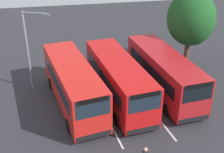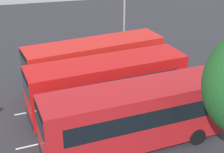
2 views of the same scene
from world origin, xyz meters
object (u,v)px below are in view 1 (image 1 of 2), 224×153
(bus_far_left, at_px, (73,84))
(depot_tree, at_px, (191,19))
(bus_center_right, at_px, (164,72))
(bus_center_left, at_px, (118,79))
(street_lamp, at_px, (30,46))

(bus_far_left, height_order, depot_tree, depot_tree)
(bus_far_left, relative_size, depot_tree, 1.35)
(bus_far_left, height_order, bus_center_right, same)
(bus_center_left, distance_m, bus_center_right, 3.82)
(bus_center_left, distance_m, street_lamp, 7.41)
(depot_tree, bearing_deg, street_lamp, -85.01)
(bus_center_left, height_order, bus_center_right, same)
(bus_far_left, xyz_separation_m, street_lamp, (-3.08, -3.00, 2.02))
(bus_center_right, bearing_deg, bus_far_left, -92.47)
(street_lamp, relative_size, depot_tree, 0.90)
(bus_far_left, relative_size, bus_center_left, 1.00)
(bus_far_left, bearing_deg, bus_center_left, 79.99)
(bus_center_left, relative_size, bus_center_right, 1.00)
(bus_center_left, relative_size, street_lamp, 1.50)
(street_lamp, distance_m, depot_tree, 14.08)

